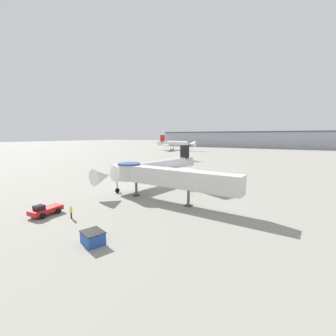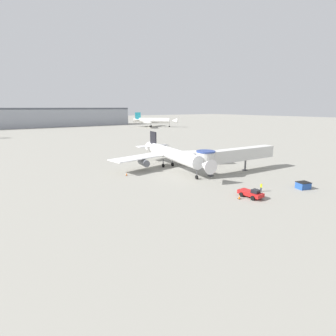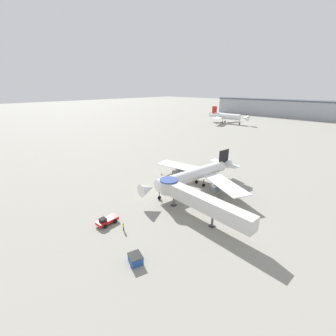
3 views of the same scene
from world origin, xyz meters
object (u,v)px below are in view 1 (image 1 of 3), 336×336
(traffic_cone_apron_front, at_px, (40,209))
(background_jet_red_tail, at_px, (175,144))
(traffic_cone_port_wing, at_px, (116,176))
(traffic_cone_starboard_wing, at_px, (203,189))
(service_container_blue, at_px, (93,238))
(ground_crew_marshaller, at_px, (71,211))
(pushback_tug_red, at_px, (45,210))
(main_airplane, at_px, (157,168))
(jet_bridge, at_px, (164,176))

(traffic_cone_apron_front, xyz_separation_m, background_jet_red_tail, (-48.79, 129.28, 4.54))
(traffic_cone_port_wing, bearing_deg, traffic_cone_starboard_wing, -4.07)
(traffic_cone_apron_front, distance_m, background_jet_red_tail, 138.25)
(service_container_blue, xyz_separation_m, background_jet_red_tail, (-63.22, 132.29, 4.28))
(ground_crew_marshaller, bearing_deg, traffic_cone_apron_front, 69.82)
(pushback_tug_red, xyz_separation_m, traffic_cone_apron_front, (-2.23, 0.61, -0.35))
(traffic_cone_starboard_wing, bearing_deg, main_airplane, 170.86)
(pushback_tug_red, height_order, traffic_cone_starboard_wing, pushback_tug_red)
(main_airplane, bearing_deg, traffic_cone_starboard_wing, -1.34)
(traffic_cone_starboard_wing, distance_m, background_jet_red_tail, 124.34)
(traffic_cone_port_wing, relative_size, background_jet_red_tail, 0.02)
(background_jet_red_tail, bearing_deg, main_airplane, -154.30)
(traffic_cone_starboard_wing, distance_m, traffic_cone_port_wing, 24.79)
(pushback_tug_red, height_order, ground_crew_marshaller, ground_crew_marshaller)
(pushback_tug_red, distance_m, ground_crew_marshaller, 4.26)
(service_container_blue, relative_size, traffic_cone_apron_front, 3.33)
(service_container_blue, bearing_deg, ground_crew_marshaller, 156.92)
(jet_bridge, xyz_separation_m, ground_crew_marshaller, (-6.52, -13.01, -3.25))
(pushback_tug_red, xyz_separation_m, traffic_cone_port_wing, (-10.98, 25.60, -0.39))
(traffic_cone_port_wing, xyz_separation_m, background_jet_red_tail, (-40.04, 104.29, 4.59))
(main_airplane, bearing_deg, pushback_tug_red, -85.72)
(traffic_cone_port_wing, height_order, background_jet_red_tail, background_jet_red_tail)
(background_jet_red_tail, bearing_deg, traffic_cone_starboard_wing, -149.70)
(jet_bridge, xyz_separation_m, traffic_cone_port_wing, (-21.63, 11.56, -3.84))
(jet_bridge, bearing_deg, background_jet_red_tail, 121.71)
(traffic_cone_port_wing, distance_m, ground_crew_marshaller, 28.85)
(service_container_blue, xyz_separation_m, traffic_cone_apron_front, (-14.43, 3.02, -0.26))
(traffic_cone_apron_front, height_order, ground_crew_marshaller, ground_crew_marshaller)
(pushback_tug_red, distance_m, traffic_cone_port_wing, 27.86)
(traffic_cone_starboard_wing, height_order, traffic_cone_port_wing, traffic_cone_starboard_wing)
(traffic_cone_apron_front, relative_size, background_jet_red_tail, 0.03)
(traffic_cone_starboard_wing, distance_m, traffic_cone_apron_front, 28.20)
(service_container_blue, height_order, background_jet_red_tail, background_jet_red_tail)
(pushback_tug_red, bearing_deg, background_jet_red_tail, 108.63)
(main_airplane, xyz_separation_m, pushback_tug_red, (-1.59, -25.80, -2.81))
(pushback_tug_red, relative_size, service_container_blue, 1.55)
(traffic_cone_starboard_wing, xyz_separation_m, traffic_cone_apron_front, (-15.98, -23.23, 0.04))
(traffic_cone_apron_front, distance_m, ground_crew_marshaller, 6.39)
(traffic_cone_starboard_wing, xyz_separation_m, ground_crew_marshaller, (-9.62, -22.81, 0.59))
(pushback_tug_red, bearing_deg, jet_bridge, 50.01)
(jet_bridge, bearing_deg, main_airplane, 131.31)
(main_airplane, bearing_deg, service_container_blue, -61.58)
(main_airplane, height_order, traffic_cone_starboard_wing, main_airplane)
(jet_bridge, relative_size, traffic_cone_starboard_wing, 30.23)
(main_airplane, distance_m, traffic_cone_apron_front, 25.67)
(main_airplane, height_order, background_jet_red_tail, background_jet_red_tail)
(jet_bridge, xyz_separation_m, pushback_tug_red, (-10.65, -14.04, -3.45))
(pushback_tug_red, bearing_deg, ground_crew_marshaller, 11.14)
(service_container_blue, height_order, ground_crew_marshaller, ground_crew_marshaller)
(traffic_cone_starboard_wing, bearing_deg, traffic_cone_port_wing, 175.93)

